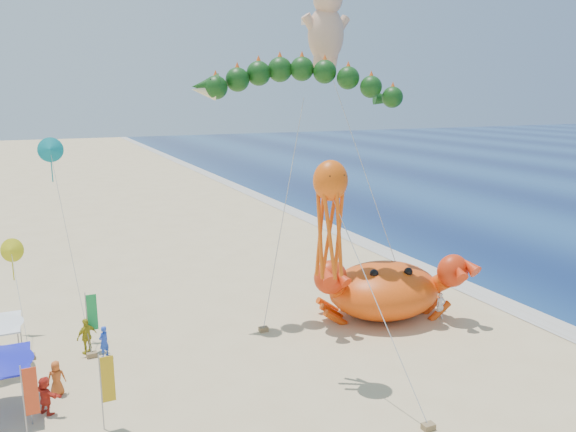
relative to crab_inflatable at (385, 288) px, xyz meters
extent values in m
plane|color=#D1B784|center=(-3.95, -1.17, -1.77)|extent=(320.00, 320.00, 0.00)
plane|color=silver|center=(8.05, -1.17, -1.76)|extent=(320.00, 320.00, 0.00)
ellipsoid|color=#EC4B0C|center=(0.00, 0.14, -0.15)|extent=(7.97, 7.15, 3.23)
sphere|color=red|center=(-3.61, -1.21, 1.28)|extent=(1.92, 1.92, 1.92)
sphere|color=black|center=(-1.02, -0.99, 1.28)|extent=(0.50, 0.50, 0.50)
sphere|color=red|center=(3.61, -1.21, 1.28)|extent=(1.92, 1.92, 1.92)
sphere|color=black|center=(1.02, -0.99, 1.28)|extent=(0.50, 0.50, 0.50)
cone|color=#0F380F|center=(-9.70, 2.26, 11.67)|extent=(1.60, 1.18, 1.31)
cylinder|color=#B2B2B2|center=(-5.86, 1.61, 4.70)|extent=(3.11, 1.35, 12.65)
cube|color=olive|center=(-7.39, 0.96, -1.64)|extent=(0.50, 0.35, 0.25)
ellipsoid|color=#DFA988|center=(-1.74, 4.63, 14.69)|extent=(2.25, 1.85, 3.31)
sphere|color=#DFA988|center=(-1.74, 4.43, 16.63)|extent=(1.73, 1.73, 1.73)
cylinder|color=#B2B2B2|center=(0.48, 2.96, 5.88)|extent=(4.50, 3.40, 15.00)
cube|color=olive|center=(2.70, 1.28, -1.64)|extent=(0.50, 0.35, 0.25)
ellipsoid|color=#ED550C|center=(-6.60, -5.08, 7.52)|extent=(1.56, 1.41, 1.80)
cylinder|color=#B2B2B2|center=(-5.80, -7.78, 2.69)|extent=(1.66, 5.44, 8.64)
cube|color=olive|center=(-4.99, -10.48, -1.64)|extent=(0.50, 0.35, 0.25)
cylinder|color=gray|center=(-19.23, -3.61, -0.67)|extent=(0.06, 0.06, 2.20)
cylinder|color=gray|center=(-19.23, -0.69, -0.67)|extent=(0.06, 0.06, 2.20)
cylinder|color=gray|center=(-19.64, 0.85, -0.67)|extent=(0.06, 0.06, 2.20)
cylinder|color=gray|center=(-19.64, 3.56, -0.67)|extent=(0.06, 0.06, 2.20)
cylinder|color=gray|center=(-16.65, -5.17, -0.17)|extent=(0.05, 0.05, 3.20)
cube|color=gold|center=(-16.37, -5.17, 0.33)|extent=(0.50, 0.04, 1.90)
cylinder|color=gray|center=(-19.39, -4.94, -0.17)|extent=(0.05, 0.05, 3.20)
cube|color=red|center=(-19.11, -4.94, 0.33)|extent=(0.50, 0.04, 1.90)
cylinder|color=gray|center=(-16.51, 2.32, -0.17)|extent=(0.05, 0.05, 3.20)
cube|color=green|center=(-16.23, 2.32, 0.33)|extent=(0.50, 0.04, 1.90)
imported|color=#C6561F|center=(-18.19, -1.55, -0.99)|extent=(0.84, 0.62, 1.56)
imported|color=gold|center=(-16.59, 2.13, -0.83)|extent=(1.19, 0.92, 1.88)
imported|color=blue|center=(-15.85, 1.40, -0.95)|extent=(0.71, 0.68, 1.63)
imported|color=red|center=(-18.67, -3.03, -0.94)|extent=(1.31, 1.52, 1.65)
imported|color=white|center=(2.80, -1.63, -0.97)|extent=(0.65, 0.50, 1.59)
cone|color=#0C8088|center=(-17.45, 5.34, 8.40)|extent=(1.30, 0.51, 1.32)
cylinder|color=#B2B2B2|center=(-17.20, 3.84, 3.34)|extent=(0.55, 3.04, 9.93)
cube|color=olive|center=(-16.95, 2.34, -1.64)|extent=(0.50, 0.35, 0.25)
cone|color=gold|center=(-19.82, 6.57, 2.94)|extent=(1.30, 0.51, 1.32)
cylinder|color=#B2B2B2|center=(-19.57, 5.07, 0.61)|extent=(0.54, 3.04, 4.48)
cube|color=olive|center=(-19.32, 3.57, -1.64)|extent=(0.50, 0.35, 0.25)
camera|label=1|loc=(-18.25, -26.28, 11.13)|focal=35.00mm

